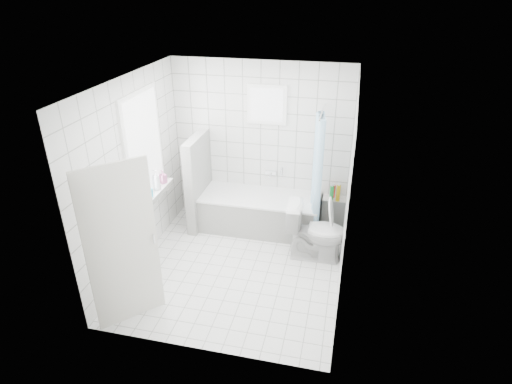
# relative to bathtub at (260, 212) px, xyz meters

# --- Properties ---
(ground) EXTENTS (3.00, 3.00, 0.00)m
(ground) POSITION_rel_bathtub_xyz_m (-0.08, -1.12, -0.29)
(ground) COLOR white
(ground) RESTS_ON ground
(ceiling) EXTENTS (3.00, 3.00, 0.00)m
(ceiling) POSITION_rel_bathtub_xyz_m (-0.08, -1.12, 2.31)
(ceiling) COLOR white
(ceiling) RESTS_ON ground
(wall_back) EXTENTS (2.80, 0.02, 2.60)m
(wall_back) POSITION_rel_bathtub_xyz_m (-0.08, 0.38, 1.01)
(wall_back) COLOR white
(wall_back) RESTS_ON ground
(wall_front) EXTENTS (2.80, 0.02, 2.60)m
(wall_front) POSITION_rel_bathtub_xyz_m (-0.08, -2.62, 1.01)
(wall_front) COLOR white
(wall_front) RESTS_ON ground
(wall_left) EXTENTS (0.02, 3.00, 2.60)m
(wall_left) POSITION_rel_bathtub_xyz_m (-1.48, -1.12, 1.01)
(wall_left) COLOR white
(wall_left) RESTS_ON ground
(wall_right) EXTENTS (0.02, 3.00, 2.60)m
(wall_right) POSITION_rel_bathtub_xyz_m (1.32, -1.12, 1.01)
(wall_right) COLOR white
(wall_right) RESTS_ON ground
(window_left) EXTENTS (0.01, 0.90, 1.40)m
(window_left) POSITION_rel_bathtub_xyz_m (-1.43, -0.82, 1.31)
(window_left) COLOR white
(window_left) RESTS_ON wall_left
(window_back) EXTENTS (0.50, 0.01, 0.50)m
(window_back) POSITION_rel_bathtub_xyz_m (0.02, 0.33, 1.66)
(window_back) COLOR white
(window_back) RESTS_ON wall_back
(window_sill) EXTENTS (0.18, 1.02, 0.08)m
(window_sill) POSITION_rel_bathtub_xyz_m (-1.39, -0.82, 0.57)
(window_sill) COLOR white
(window_sill) RESTS_ON wall_left
(door) EXTENTS (0.57, 0.62, 2.00)m
(door) POSITION_rel_bathtub_xyz_m (-1.06, -2.31, 0.71)
(door) COLOR silver
(door) RESTS_ON ground
(bathtub) EXTENTS (1.86, 0.77, 0.58)m
(bathtub) POSITION_rel_bathtub_xyz_m (0.00, 0.00, 0.00)
(bathtub) COLOR white
(bathtub) RESTS_ON ground
(partition_wall) EXTENTS (0.15, 0.85, 1.50)m
(partition_wall) POSITION_rel_bathtub_xyz_m (-1.00, -0.05, 0.46)
(partition_wall) COLOR white
(partition_wall) RESTS_ON ground
(tiled_ledge) EXTENTS (0.40, 0.24, 0.55)m
(tiled_ledge) POSITION_rel_bathtub_xyz_m (1.17, 0.25, -0.02)
(tiled_ledge) COLOR white
(tiled_ledge) RESTS_ON ground
(toilet) EXTENTS (0.85, 0.50, 0.86)m
(toilet) POSITION_rel_bathtub_xyz_m (0.95, -0.60, 0.14)
(toilet) COLOR white
(toilet) RESTS_ON ground
(curtain_rod) EXTENTS (0.02, 0.80, 0.02)m
(curtain_rod) POSITION_rel_bathtub_xyz_m (0.87, -0.02, 1.71)
(curtain_rod) COLOR silver
(curtain_rod) RESTS_ON wall_back
(shower_curtain) EXTENTS (0.14, 0.48, 1.78)m
(shower_curtain) POSITION_rel_bathtub_xyz_m (0.87, -0.16, 0.81)
(shower_curtain) COLOR #479CD1
(shower_curtain) RESTS_ON curtain_rod
(tub_faucet) EXTENTS (0.18, 0.06, 0.06)m
(tub_faucet) POSITION_rel_bathtub_xyz_m (0.10, 0.33, 0.56)
(tub_faucet) COLOR silver
(tub_faucet) RESTS_ON wall_back
(sill_bottles) EXTENTS (0.14, 0.79, 0.30)m
(sill_bottles) POSITION_rel_bathtub_xyz_m (-1.38, -0.85, 0.74)
(sill_bottles) COLOR white
(sill_bottles) RESTS_ON window_sill
(ledge_bottles) EXTENTS (0.16, 0.17, 0.26)m
(ledge_bottles) POSITION_rel_bathtub_xyz_m (1.14, 0.21, 0.38)
(ledge_bottles) COLOR red
(ledge_bottles) RESTS_ON tiled_ledge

